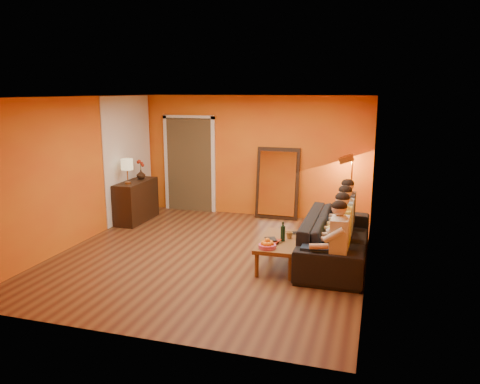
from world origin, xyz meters
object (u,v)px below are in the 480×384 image
(floor_lamp, at_px, (351,192))
(person_mid_left, at_px, (342,232))
(vase, at_px, (141,175))
(person_far_left, at_px, (339,244))
(table_lamp, at_px, (127,171))
(sofa, at_px, (336,238))
(dog, at_px, (330,243))
(person_mid_right, at_px, (345,223))
(coffee_table, at_px, (280,252))
(laptop, at_px, (296,234))
(tumbler, at_px, (289,235))
(sideboard, at_px, (136,201))
(person_far_right, at_px, (347,214))
(mirror_frame, at_px, (278,183))
(wine_bottle, at_px, (283,231))

(floor_lamp, height_order, person_mid_left, floor_lamp)
(vase, bearing_deg, person_far_left, -29.07)
(table_lamp, bearing_deg, person_far_left, -23.28)
(sofa, xyz_separation_m, dog, (-0.06, -0.22, -0.02))
(person_far_left, bearing_deg, person_mid_right, 90.00)
(sofa, relative_size, person_mid_right, 2.05)
(person_mid_left, bearing_deg, sofa, 106.11)
(table_lamp, relative_size, coffee_table, 0.42)
(sofa, height_order, person_far_left, person_far_left)
(sofa, height_order, laptop, sofa)
(dog, xyz_separation_m, tumbler, (-0.63, -0.16, 0.12))
(sideboard, xyz_separation_m, person_far_right, (4.37, -0.53, 0.18))
(dog, bearing_deg, person_mid_left, -62.46)
(mirror_frame, bearing_deg, floor_lamp, -10.24)
(person_mid_right, relative_size, tumbler, 11.35)
(person_mid_left, xyz_separation_m, vase, (-4.37, 1.88, 0.34))
(laptop, relative_size, vase, 1.52)
(tumbler, bearing_deg, dog, 13.92)
(floor_lamp, bearing_deg, sideboard, -172.57)
(mirror_frame, xyz_separation_m, vase, (-2.79, -0.83, 0.19))
(table_lamp, relative_size, sofa, 0.20)
(person_far_left, xyz_separation_m, laptop, (-0.76, 0.86, -0.18))
(floor_lamp, distance_m, wine_bottle, 2.67)
(coffee_table, xyz_separation_m, laptop, (0.18, 0.35, 0.22))
(mirror_frame, distance_m, tumbler, 2.76)
(floor_lamp, xyz_separation_m, person_mid_left, (0.03, -2.43, -0.11))
(sofa, bearing_deg, tumbler, 118.42)
(sofa, distance_m, vase, 4.51)
(person_far_right, distance_m, tumbler, 1.32)
(person_far_left, bearing_deg, sofa, 97.41)
(sofa, bearing_deg, vase, 71.37)
(person_far_left, bearing_deg, person_mid_left, 90.00)
(table_lamp, relative_size, person_far_right, 0.42)
(person_mid_right, xyz_separation_m, person_far_right, (0.00, 0.55, 0.00))
(vase, bearing_deg, laptop, -23.54)
(sideboard, relative_size, wine_bottle, 3.81)
(person_far_left, distance_m, tumbler, 1.04)
(sofa, height_order, dog, sofa)
(mirror_frame, xyz_separation_m, coffee_table, (0.64, -2.75, -0.55))
(coffee_table, bearing_deg, tumbler, 43.07)
(wine_bottle, relative_size, vase, 1.59)
(person_far_left, bearing_deg, laptop, 131.54)
(dog, height_order, person_mid_left, person_mid_left)
(dog, bearing_deg, tumbler, -177.99)
(floor_lamp, distance_m, vase, 4.38)
(table_lamp, xyz_separation_m, person_mid_left, (4.37, -1.33, -0.49))
(person_mid_left, bearing_deg, coffee_table, -177.38)
(vase, bearing_deg, wine_bottle, -29.54)
(person_far_left, relative_size, person_mid_left, 1.00)
(table_lamp, relative_size, laptop, 1.72)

